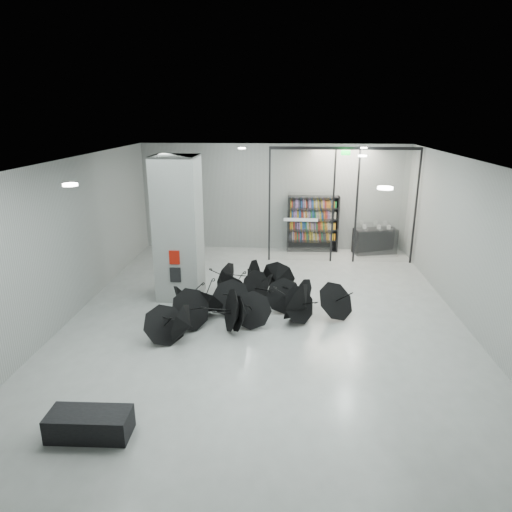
# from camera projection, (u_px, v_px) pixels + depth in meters

# --- Properties ---
(room) EXTENTS (14.00, 14.02, 4.01)m
(room) POSITION_uv_depth(u_px,v_px,m) (265.00, 216.00, 10.31)
(room) COLOR gray
(room) RESTS_ON ground
(column) EXTENTS (1.20, 1.20, 4.00)m
(column) POSITION_uv_depth(u_px,v_px,m) (178.00, 228.00, 12.63)
(column) COLOR slate
(column) RESTS_ON ground
(fire_cabinet) EXTENTS (0.28, 0.04, 0.38)m
(fire_cabinet) POSITION_uv_depth(u_px,v_px,m) (174.00, 257.00, 12.23)
(fire_cabinet) COLOR #A50A07
(fire_cabinet) RESTS_ON column
(info_panel) EXTENTS (0.30, 0.03, 0.42)m
(info_panel) POSITION_uv_depth(u_px,v_px,m) (175.00, 275.00, 12.38)
(info_panel) COLOR black
(info_panel) RESTS_ON column
(exit_sign) EXTENTS (0.30, 0.06, 0.15)m
(exit_sign) POSITION_uv_depth(u_px,v_px,m) (346.00, 153.00, 14.90)
(exit_sign) COLOR #0CE533
(exit_sign) RESTS_ON room
(glass_partition) EXTENTS (5.06, 0.08, 4.00)m
(glass_partition) POSITION_uv_depth(u_px,v_px,m) (342.00, 201.00, 15.58)
(glass_partition) COLOR silver
(glass_partition) RESTS_ON ground
(bench) EXTENTS (1.35, 0.61, 0.43)m
(bench) POSITION_uv_depth(u_px,v_px,m) (90.00, 424.00, 7.42)
(bench) COLOR black
(bench) RESTS_ON ground
(bookshelf) EXTENTS (1.93, 0.44, 2.11)m
(bookshelf) POSITION_uv_depth(u_px,v_px,m) (313.00, 224.00, 17.17)
(bookshelf) COLOR black
(bookshelf) RESTS_ON ground
(shop_counter) EXTENTS (1.68, 0.99, 0.94)m
(shop_counter) POSITION_uv_depth(u_px,v_px,m) (375.00, 241.00, 17.05)
(shop_counter) COLOR black
(shop_counter) RESTS_ON ground
(umbrella_cluster) EXTENTS (5.56, 4.37, 1.27)m
(umbrella_cluster) POSITION_uv_depth(u_px,v_px,m) (247.00, 304.00, 11.83)
(umbrella_cluster) COLOR black
(umbrella_cluster) RESTS_ON ground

